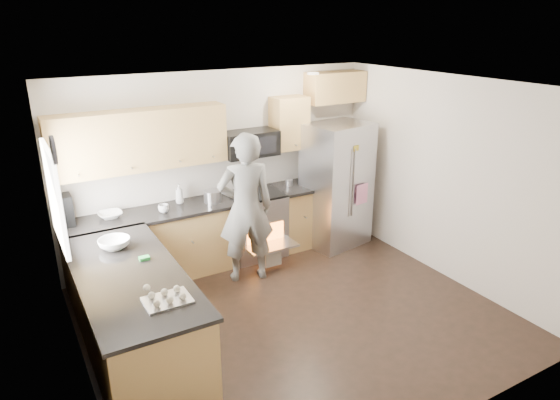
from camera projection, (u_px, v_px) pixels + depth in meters
ground at (295, 316)px, 5.74m from camera, size 4.50×4.50×0.00m
room_shell at (293, 178)px, 5.16m from camera, size 4.54×4.04×2.62m
back_cabinet_run at (189, 201)px, 6.55m from camera, size 4.45×0.64×2.50m
peninsula at (133, 313)px, 4.96m from camera, size 0.96×2.36×1.03m
stove_range at (254, 210)px, 7.05m from camera, size 0.76×0.97×1.79m
refrigerator at (336, 185)px, 7.35m from camera, size 1.00×0.84×1.83m
person at (246, 208)px, 6.28m from camera, size 0.80×0.62×1.95m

